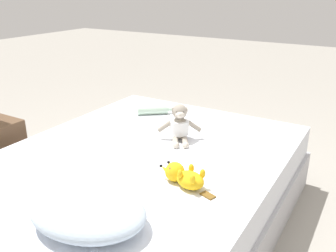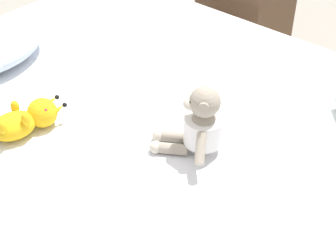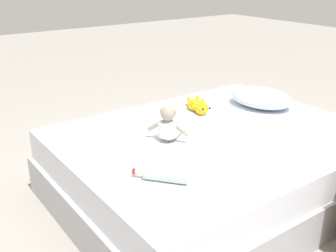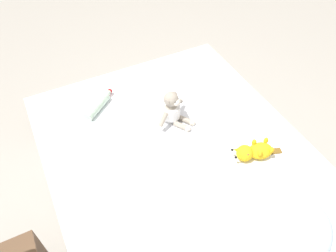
# 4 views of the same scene
# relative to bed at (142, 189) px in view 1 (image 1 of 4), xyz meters

# --- Properties ---
(ground_plane) EXTENTS (16.00, 16.00, 0.00)m
(ground_plane) POSITION_rel_bed_xyz_m (0.00, 0.00, -0.23)
(ground_plane) COLOR #9E998E
(bed) EXTENTS (1.58, 2.01, 0.46)m
(bed) POSITION_rel_bed_xyz_m (0.00, 0.00, 0.00)
(bed) COLOR #B2B2B7
(bed) RESTS_ON ground_plane
(pillow) EXTENTS (0.55, 0.44, 0.13)m
(pillow) POSITION_rel_bed_xyz_m (-0.21, 0.67, 0.30)
(pillow) COLOR silver
(pillow) RESTS_ON bed
(plush_monkey) EXTENTS (0.26, 0.25, 0.24)m
(plush_monkey) POSITION_rel_bed_xyz_m (-0.09, -0.31, 0.33)
(plush_monkey) COLOR #9E9384
(plush_monkey) RESTS_ON bed
(plush_yellow_creature) EXTENTS (0.33, 0.15, 0.10)m
(plush_yellow_creature) POSITION_rel_bed_xyz_m (-0.38, 0.18, 0.28)
(plush_yellow_creature) COLOR yellow
(plush_yellow_creature) RESTS_ON bed
(glass_bottle) EXTENTS (0.26, 0.22, 0.07)m
(glass_bottle) POSITION_rel_bed_xyz_m (0.32, -0.63, 0.27)
(glass_bottle) COLOR #B2D1B7
(glass_bottle) RESTS_ON bed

